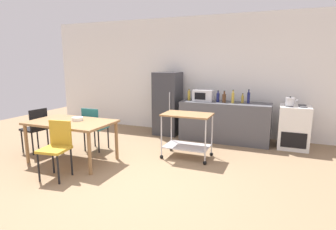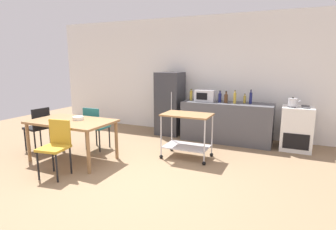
# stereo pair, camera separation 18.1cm
# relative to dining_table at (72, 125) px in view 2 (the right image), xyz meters

# --- Properties ---
(ground_plane) EXTENTS (12.00, 12.00, 0.00)m
(ground_plane) POSITION_rel_dining_table_xyz_m (1.42, -0.23, -0.67)
(ground_plane) COLOR #8C7051
(back_wall) EXTENTS (8.40, 0.12, 2.90)m
(back_wall) POSITION_rel_dining_table_xyz_m (1.42, 2.97, 0.78)
(back_wall) COLOR white
(back_wall) RESTS_ON ground_plane
(kitchen_counter) EXTENTS (2.00, 0.64, 0.90)m
(kitchen_counter) POSITION_rel_dining_table_xyz_m (2.32, 2.37, -0.22)
(kitchen_counter) COLOR #4C4C51
(kitchen_counter) RESTS_ON ground_plane
(dining_table) EXTENTS (1.50, 0.90, 0.75)m
(dining_table) POSITION_rel_dining_table_xyz_m (0.00, 0.00, 0.00)
(dining_table) COLOR olive
(dining_table) RESTS_ON ground_plane
(chair_teal) EXTENTS (0.41, 0.41, 0.89)m
(chair_teal) POSITION_rel_dining_table_xyz_m (-0.01, 0.66, -0.15)
(chair_teal) COLOR #1E666B
(chair_teal) RESTS_ON ground_plane
(chair_black) EXTENTS (0.45, 0.45, 0.89)m
(chair_black) POSITION_rel_dining_table_xyz_m (-1.03, 0.14, -0.15)
(chair_black) COLOR black
(chair_black) RESTS_ON ground_plane
(chair_mustard) EXTENTS (0.45, 0.45, 0.89)m
(chair_mustard) POSITION_rel_dining_table_xyz_m (0.27, -0.64, -0.15)
(chair_mustard) COLOR gold
(chair_mustard) RESTS_ON ground_plane
(stove_oven) EXTENTS (0.60, 0.61, 0.92)m
(stove_oven) POSITION_rel_dining_table_xyz_m (3.77, 2.38, -0.22)
(stove_oven) COLOR white
(stove_oven) RESTS_ON ground_plane
(refrigerator) EXTENTS (0.60, 0.63, 1.55)m
(refrigerator) POSITION_rel_dining_table_xyz_m (0.87, 2.46, 0.10)
(refrigerator) COLOR #333338
(refrigerator) RESTS_ON ground_plane
(kitchen_cart) EXTENTS (0.91, 0.57, 0.85)m
(kitchen_cart) POSITION_rel_dining_table_xyz_m (1.87, 0.98, -0.10)
(kitchen_cart) COLOR olive
(kitchen_cart) RESTS_ON ground_plane
(bottle_sesame_oil) EXTENTS (0.07, 0.07, 0.27)m
(bottle_sesame_oil) POSITION_rel_dining_table_xyz_m (1.45, 2.39, 0.35)
(bottle_sesame_oil) COLOR gold
(bottle_sesame_oil) RESTS_ON kitchen_counter
(microwave) EXTENTS (0.46, 0.35, 0.26)m
(microwave) POSITION_rel_dining_table_xyz_m (1.80, 2.41, 0.36)
(microwave) COLOR silver
(microwave) RESTS_ON kitchen_counter
(bottle_wine) EXTENTS (0.07, 0.07, 0.26)m
(bottle_wine) POSITION_rel_dining_table_xyz_m (2.15, 2.34, 0.34)
(bottle_wine) COLOR navy
(bottle_wine) RESTS_ON kitchen_counter
(bottle_olive_oil) EXTENTS (0.08, 0.08, 0.27)m
(bottle_olive_oil) POSITION_rel_dining_table_xyz_m (2.30, 2.30, 0.34)
(bottle_olive_oil) COLOR #4C2D19
(bottle_olive_oil) RESTS_ON kitchen_counter
(bottle_hot_sauce) EXTENTS (0.06, 0.06, 0.30)m
(bottle_hot_sauce) POSITION_rel_dining_table_xyz_m (2.49, 2.30, 0.35)
(bottle_hot_sauce) COLOR gold
(bottle_hot_sauce) RESTS_ON kitchen_counter
(bottle_sparkling_water) EXTENTS (0.06, 0.06, 0.21)m
(bottle_sparkling_water) POSITION_rel_dining_table_xyz_m (2.68, 2.44, 0.32)
(bottle_sparkling_water) COLOR gold
(bottle_sparkling_water) RESTS_ON kitchen_counter
(bottle_soy_sauce) EXTENTS (0.06, 0.06, 0.31)m
(bottle_soy_sauce) POSITION_rel_dining_table_xyz_m (2.81, 2.41, 0.36)
(bottle_soy_sauce) COLOR navy
(bottle_soy_sauce) RESTS_ON kitchen_counter
(fruit_bowl) EXTENTS (0.20, 0.20, 0.06)m
(fruit_bowl) POSITION_rel_dining_table_xyz_m (0.07, 0.10, 0.11)
(fruit_bowl) COLOR white
(fruit_bowl) RESTS_ON dining_table
(kettle) EXTENTS (0.24, 0.17, 0.19)m
(kettle) POSITION_rel_dining_table_xyz_m (3.65, 2.29, 0.33)
(kettle) COLOR silver
(kettle) RESTS_ON stove_oven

